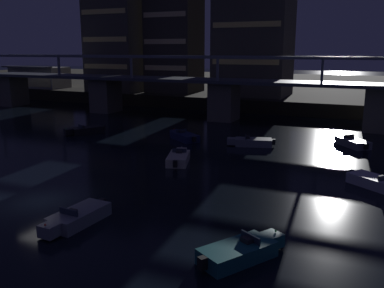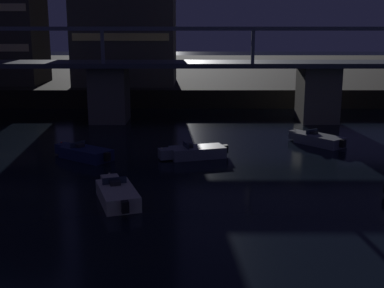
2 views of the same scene
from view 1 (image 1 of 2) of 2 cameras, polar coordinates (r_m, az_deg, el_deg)
The scene contains 15 objects.
ground_plane at distance 30.88m, azimuth -19.96°, elevation -7.38°, with size 400.00×400.00×0.00m, color black.
far_riverbank at distance 108.37m, azimuth 13.03°, elevation 7.59°, with size 240.00×80.00×2.20m, color black.
river_bridge at distance 61.85m, azimuth 4.42°, elevation 7.00°, with size 90.03×6.40×9.38m.
tower_west_low at distance 86.97m, azimuth -9.46°, elevation 15.57°, with size 10.48×12.84×25.43m.
tower_west_tall at distance 82.22m, azimuth -2.45°, elevation 15.53°, with size 9.23×8.16×24.36m.
tower_central at distance 76.97m, azimuth 8.60°, elevation 18.01°, with size 12.59×10.37×30.83m.
waterfront_pavilion at distance 97.14m, azimuth -20.10°, elevation 8.57°, with size 12.40×7.40×4.70m.
speedboat_near_left at distance 48.36m, azimuth -1.11°, elevation 1.04°, with size 4.72×3.95×1.16m.
speedboat_near_center at distance 21.60m, azimuth 6.67°, elevation -14.34°, with size 3.69×4.83×1.16m.
speedboat_near_right at distance 45.85m, azimuth 8.12°, elevation 0.27°, with size 5.17×2.82×1.16m.
speedboat_mid_left at distance 26.30m, azimuth -15.45°, elevation -9.63°, with size 2.04×5.22×1.16m.
speedboat_mid_center at distance 53.79m, azimuth -14.34°, elevation 1.84°, with size 3.74×4.81×1.16m.
speedboat_mid_right at distance 48.46m, azimuth 21.01°, elevation 0.21°, with size 4.11×4.62×1.16m.
speedboat_far_left at distance 34.62m, azimuth 23.98°, elevation -4.84°, with size 4.71×3.97×1.16m.
speedboat_far_center at distance 38.76m, azimuth -1.84°, elevation -1.92°, with size 2.94×5.14×1.16m.
Camera 1 is at (20.59, -20.61, 10.21)m, focal length 39.04 mm.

